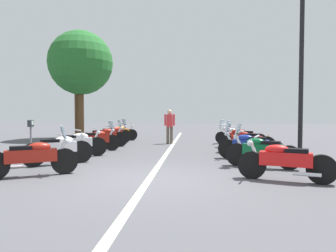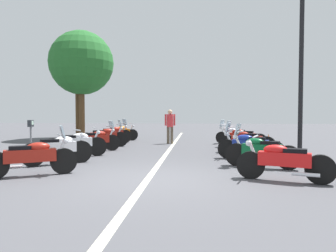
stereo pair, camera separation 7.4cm
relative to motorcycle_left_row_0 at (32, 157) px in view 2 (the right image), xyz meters
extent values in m
plane|color=#4C4C51|center=(-0.13, -2.80, -0.47)|extent=(80.00, 80.00, 0.00)
cube|color=beige|center=(5.65, -2.80, -0.46)|extent=(22.64, 0.16, 0.01)
cylinder|color=black|center=(0.37, -0.62, -0.15)|extent=(0.45, 0.62, 0.64)
cube|color=maroon|center=(-0.02, 0.03, 0.03)|extent=(0.83, 1.12, 0.30)
ellipsoid|color=maroon|center=(0.07, -0.13, 0.23)|extent=(0.49, 0.58, 0.22)
cube|color=black|center=(-0.13, 0.22, 0.21)|extent=(0.47, 0.55, 0.12)
cylinder|color=silver|center=(0.34, -0.57, 0.15)|extent=(0.21, 0.28, 0.58)
cylinder|color=silver|center=(0.32, -0.53, 0.51)|extent=(0.55, 0.35, 0.04)
sphere|color=silver|center=(0.39, -0.66, 0.35)|extent=(0.14, 0.14, 0.14)
cylinder|color=silver|center=(-0.10, 0.51, -0.24)|extent=(0.35, 0.51, 0.08)
cube|color=silver|center=(0.36, -0.60, 0.58)|extent=(0.37, 0.29, 0.32)
cylinder|color=black|center=(2.10, -0.39, -0.13)|extent=(0.53, 0.62, 0.68)
cylinder|color=black|center=(1.26, 0.68, -0.13)|extent=(0.53, 0.62, 0.68)
cube|color=white|center=(1.68, 0.14, 0.05)|extent=(0.86, 0.99, 0.30)
ellipsoid|color=white|center=(1.79, 0.00, 0.25)|extent=(0.53, 0.57, 0.22)
cube|color=black|center=(1.54, 0.31, 0.23)|extent=(0.50, 0.54, 0.12)
cylinder|color=silver|center=(2.06, -0.35, 0.17)|extent=(0.23, 0.27, 0.58)
cylinder|color=silver|center=(2.04, -0.31, 0.53)|extent=(0.51, 0.42, 0.04)
sphere|color=silver|center=(2.13, -0.43, 0.37)|extent=(0.14, 0.14, 0.14)
cylinder|color=silver|center=(1.57, 0.57, -0.23)|extent=(0.40, 0.48, 0.08)
cylinder|color=black|center=(3.62, -0.41, -0.13)|extent=(0.43, 0.66, 0.67)
cylinder|color=black|center=(2.93, 0.92, -0.13)|extent=(0.43, 0.66, 0.67)
cube|color=white|center=(3.28, 0.26, 0.05)|extent=(0.77, 1.14, 0.30)
ellipsoid|color=white|center=(3.36, 0.10, 0.25)|extent=(0.47, 0.58, 0.22)
cube|color=black|center=(3.17, 0.45, 0.23)|extent=(0.45, 0.55, 0.12)
cylinder|color=silver|center=(3.59, -0.35, 0.17)|extent=(0.19, 0.29, 0.58)
cylinder|color=silver|center=(3.57, -0.32, 0.53)|extent=(0.57, 0.32, 0.04)
sphere|color=silver|center=(3.64, -0.45, 0.37)|extent=(0.14, 0.14, 0.14)
cylinder|color=silver|center=(3.23, 0.74, -0.23)|extent=(0.32, 0.53, 0.08)
cylinder|color=black|center=(5.20, -0.51, -0.14)|extent=(0.51, 0.59, 0.65)
cylinder|color=black|center=(4.35, 0.57, -0.14)|extent=(0.51, 0.59, 0.65)
cube|color=maroon|center=(4.77, 0.03, 0.04)|extent=(0.87, 0.99, 0.30)
ellipsoid|color=maroon|center=(4.88, -0.11, 0.24)|extent=(0.53, 0.57, 0.22)
cube|color=black|center=(4.64, 0.20, 0.22)|extent=(0.50, 0.54, 0.12)
cylinder|color=silver|center=(5.16, -0.46, 0.16)|extent=(0.23, 0.27, 0.58)
cylinder|color=silver|center=(5.14, -0.43, 0.52)|extent=(0.51, 0.42, 0.04)
sphere|color=silver|center=(5.23, -0.55, 0.36)|extent=(0.14, 0.14, 0.14)
cylinder|color=silver|center=(4.66, 0.47, -0.24)|extent=(0.40, 0.48, 0.08)
cube|color=silver|center=(5.19, -0.49, 0.59)|extent=(0.36, 0.32, 0.32)
cylinder|color=black|center=(6.73, -0.48, -0.13)|extent=(0.43, 0.66, 0.67)
cylinder|color=black|center=(6.06, 0.85, -0.13)|extent=(0.43, 0.66, 0.67)
cube|color=maroon|center=(6.39, 0.19, 0.05)|extent=(0.76, 1.14, 0.30)
ellipsoid|color=maroon|center=(6.47, 0.03, 0.25)|extent=(0.47, 0.58, 0.22)
cube|color=black|center=(6.29, 0.39, 0.23)|extent=(0.45, 0.55, 0.12)
cylinder|color=silver|center=(6.70, -0.42, 0.17)|extent=(0.19, 0.29, 0.58)
cylinder|color=silver|center=(6.68, -0.39, 0.53)|extent=(0.57, 0.31, 0.04)
sphere|color=silver|center=(6.75, -0.52, 0.37)|extent=(0.14, 0.14, 0.14)
cylinder|color=silver|center=(6.35, 0.67, -0.23)|extent=(0.32, 0.53, 0.08)
cube|color=silver|center=(6.72, -0.46, 0.60)|extent=(0.38, 0.27, 0.32)
cylinder|color=black|center=(8.57, -0.27, -0.13)|extent=(0.54, 0.61, 0.67)
cylinder|color=black|center=(7.69, 0.78, -0.13)|extent=(0.54, 0.61, 0.67)
cube|color=maroon|center=(8.13, 0.26, 0.05)|extent=(0.88, 0.98, 0.30)
ellipsoid|color=maroon|center=(8.24, 0.12, 0.25)|extent=(0.53, 0.57, 0.22)
cube|color=black|center=(7.99, 0.42, 0.23)|extent=(0.51, 0.54, 0.12)
cylinder|color=silver|center=(8.53, -0.22, 0.17)|extent=(0.24, 0.27, 0.58)
cylinder|color=silver|center=(8.50, -0.19, 0.53)|extent=(0.50, 0.43, 0.04)
sphere|color=silver|center=(8.60, -0.31, 0.37)|extent=(0.14, 0.14, 0.14)
cylinder|color=silver|center=(8.01, 0.69, -0.23)|extent=(0.41, 0.47, 0.08)
cube|color=silver|center=(8.55, -0.26, 0.60)|extent=(0.35, 0.32, 0.32)
cylinder|color=black|center=(9.96, -0.35, -0.15)|extent=(0.45, 0.62, 0.63)
cylinder|color=black|center=(9.19, 0.94, -0.15)|extent=(0.45, 0.62, 0.63)
cube|color=orange|center=(9.58, 0.29, 0.03)|extent=(0.83, 1.12, 0.30)
ellipsoid|color=orange|center=(9.67, 0.14, 0.23)|extent=(0.49, 0.58, 0.22)
cube|color=black|center=(9.46, 0.48, 0.21)|extent=(0.47, 0.55, 0.12)
cylinder|color=silver|center=(9.93, -0.30, 0.15)|extent=(0.21, 0.28, 0.58)
cylinder|color=silver|center=(9.91, -0.26, 0.51)|extent=(0.55, 0.35, 0.04)
sphere|color=silver|center=(9.99, -0.39, 0.35)|extent=(0.14, 0.14, 0.14)
cylinder|color=silver|center=(9.50, 0.77, -0.25)|extent=(0.35, 0.51, 0.08)
cylinder|color=black|center=(0.20, -5.15, -0.15)|extent=(0.34, 0.64, 0.63)
cylinder|color=black|center=(-0.27, -6.51, -0.15)|extent=(0.34, 0.64, 0.63)
cube|color=red|center=(-0.04, -5.83, 0.03)|extent=(0.62, 1.13, 0.30)
ellipsoid|color=red|center=(0.02, -5.66, 0.23)|extent=(0.42, 0.58, 0.22)
cube|color=black|center=(-0.11, -6.04, 0.21)|extent=(0.40, 0.54, 0.12)
cylinder|color=silver|center=(0.18, -5.21, 0.15)|extent=(0.16, 0.30, 0.58)
cylinder|color=silver|center=(0.16, -5.24, 0.51)|extent=(0.60, 0.24, 0.04)
sphere|color=silver|center=(0.21, -5.10, 0.35)|extent=(0.14, 0.14, 0.14)
cylinder|color=silver|center=(-0.35, -6.18, -0.25)|extent=(0.26, 0.55, 0.08)
cylinder|color=black|center=(1.94, -5.06, -0.14)|extent=(0.37, 0.66, 0.65)
cylinder|color=black|center=(1.42, -6.35, -0.14)|extent=(0.37, 0.66, 0.65)
cube|color=#0C592D|center=(1.68, -5.70, 0.04)|extent=(0.66, 1.08, 0.30)
ellipsoid|color=#0C592D|center=(1.75, -5.54, 0.24)|extent=(0.44, 0.58, 0.22)
cube|color=black|center=(1.60, -5.91, 0.22)|extent=(0.42, 0.54, 0.12)
cylinder|color=silver|center=(1.92, -5.12, 0.16)|extent=(0.17, 0.29, 0.58)
cylinder|color=silver|center=(1.90, -5.15, 0.52)|extent=(0.59, 0.27, 0.04)
sphere|color=silver|center=(1.96, -5.01, 0.36)|extent=(0.14, 0.14, 0.14)
cylinder|color=silver|center=(1.36, -6.02, -0.24)|extent=(0.28, 0.54, 0.08)
cube|color=silver|center=(1.93, -5.08, 0.59)|extent=(0.38, 0.25, 0.32)
cylinder|color=black|center=(3.40, -4.95, -0.14)|extent=(0.35, 0.65, 0.64)
cylinder|color=black|center=(2.90, -6.35, -0.14)|extent=(0.35, 0.65, 0.64)
cube|color=navy|center=(3.15, -5.65, 0.04)|extent=(0.65, 1.16, 0.30)
ellipsoid|color=navy|center=(3.21, -5.48, 0.24)|extent=(0.42, 0.58, 0.22)
cube|color=black|center=(3.07, -5.86, 0.22)|extent=(0.41, 0.54, 0.12)
cylinder|color=silver|center=(3.38, -5.00, 0.16)|extent=(0.16, 0.30, 0.58)
cylinder|color=silver|center=(3.37, -5.04, 0.52)|extent=(0.60, 0.25, 0.04)
sphere|color=silver|center=(3.42, -4.90, 0.36)|extent=(0.14, 0.14, 0.14)
cylinder|color=silver|center=(2.83, -6.01, -0.24)|extent=(0.26, 0.54, 0.08)
cube|color=silver|center=(3.39, -4.97, 0.59)|extent=(0.38, 0.24, 0.32)
cylinder|color=black|center=(5.04, -5.12, -0.13)|extent=(0.41, 0.67, 0.68)
cylinder|color=black|center=(4.43, -6.45, -0.13)|extent=(0.41, 0.67, 0.68)
cube|color=maroon|center=(4.73, -5.79, 0.05)|extent=(0.72, 1.13, 0.30)
ellipsoid|color=maroon|center=(4.81, -5.62, 0.25)|extent=(0.45, 0.58, 0.22)
cube|color=black|center=(4.64, -5.99, 0.23)|extent=(0.44, 0.54, 0.12)
cylinder|color=silver|center=(5.01, -5.18, 0.17)|extent=(0.18, 0.29, 0.58)
cylinder|color=silver|center=(5.00, -5.21, 0.53)|extent=(0.58, 0.30, 0.04)
sphere|color=silver|center=(5.06, -5.08, 0.37)|extent=(0.14, 0.14, 0.14)
cylinder|color=silver|center=(4.38, -6.11, -0.23)|extent=(0.30, 0.53, 0.08)
cube|color=silver|center=(5.03, -5.14, 0.60)|extent=(0.38, 0.26, 0.32)
cylinder|color=black|center=(6.83, -5.19, -0.14)|extent=(0.36, 0.66, 0.65)
cylinder|color=black|center=(6.32, -6.58, -0.14)|extent=(0.36, 0.66, 0.65)
cube|color=maroon|center=(6.58, -5.89, 0.04)|extent=(0.65, 1.15, 0.30)
ellipsoid|color=maroon|center=(6.64, -5.72, 0.24)|extent=(0.42, 0.58, 0.22)
cube|color=black|center=(6.50, -6.09, 0.22)|extent=(0.41, 0.54, 0.12)
cylinder|color=silver|center=(6.81, -5.25, 0.16)|extent=(0.17, 0.30, 0.58)
cylinder|color=silver|center=(6.80, -5.29, 0.52)|extent=(0.60, 0.25, 0.04)
sphere|color=silver|center=(6.85, -5.15, 0.36)|extent=(0.14, 0.14, 0.14)
cylinder|color=silver|center=(6.25, -6.24, -0.24)|extent=(0.26, 0.54, 0.08)
cylinder|color=black|center=(8.50, -5.17, -0.17)|extent=(0.43, 0.59, 0.60)
cylinder|color=black|center=(7.79, -6.37, -0.17)|extent=(0.43, 0.59, 0.60)
cube|color=white|center=(8.15, -5.77, 0.01)|extent=(0.78, 1.05, 0.30)
ellipsoid|color=white|center=(8.24, -5.62, 0.21)|extent=(0.49, 0.58, 0.22)
cube|color=black|center=(8.03, -5.96, 0.19)|extent=(0.47, 0.55, 0.12)
cylinder|color=silver|center=(8.47, -5.23, 0.13)|extent=(0.21, 0.28, 0.58)
cylinder|color=silver|center=(8.45, -5.26, 0.49)|extent=(0.55, 0.35, 0.04)
sphere|color=silver|center=(8.53, -5.13, 0.33)|extent=(0.14, 0.14, 0.14)
cylinder|color=silver|center=(7.78, -6.04, -0.26)|extent=(0.35, 0.51, 0.08)
cube|color=silver|center=(8.49, -5.19, 0.56)|extent=(0.37, 0.29, 0.32)
cylinder|color=black|center=(3.11, -7.18, 2.12)|extent=(0.14, 0.14, 5.17)
cylinder|color=slate|center=(2.48, 1.40, 0.08)|extent=(0.06, 0.06, 1.10)
cube|color=#33383D|center=(2.48, 1.40, 0.71)|extent=(0.18, 0.12, 0.22)
cube|color=#B2D8BF|center=(2.48, 1.34, 0.73)|extent=(0.10, 0.01, 0.12)
cube|color=orange|center=(6.80, -7.05, -0.45)|extent=(0.36, 0.36, 0.03)
cone|color=orange|center=(6.80, -7.05, -0.15)|extent=(0.26, 0.26, 0.60)
cylinder|color=white|center=(6.80, -7.05, -0.13)|extent=(0.19, 0.19, 0.07)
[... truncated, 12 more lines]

